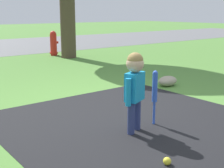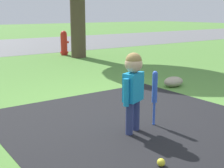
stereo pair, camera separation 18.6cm
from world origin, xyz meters
name	(u,v)px [view 1 (the left image)]	position (x,y,z in m)	size (l,w,h in m)	color
ground_plane	(111,112)	(0.00, 0.00, 0.00)	(60.00, 60.00, 0.00)	#518438
child	(135,81)	(-0.24, -0.73, 0.58)	(0.34, 0.22, 0.90)	navy
baseball_bat	(155,90)	(0.11, -0.70, 0.43)	(0.06, 0.06, 0.66)	blue
sports_ball	(167,161)	(-0.54, -1.49, 0.04)	(0.07, 0.07, 0.07)	yellow
fire_hydrant	(54,43)	(2.05, 5.48, 0.37)	(0.28, 0.25, 0.75)	red
edging_rock	(168,81)	(1.74, 0.55, 0.09)	(0.39, 0.27, 0.18)	#9E937F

